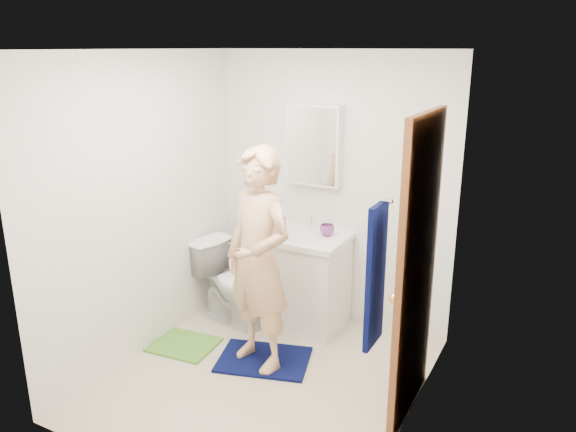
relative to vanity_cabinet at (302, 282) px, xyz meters
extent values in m
cube|color=beige|center=(0.15, -0.91, -0.41)|extent=(2.20, 2.40, 0.02)
cube|color=white|center=(0.15, -0.91, 2.01)|extent=(2.20, 2.40, 0.02)
cube|color=white|center=(0.15, 0.30, 0.80)|extent=(2.20, 0.02, 2.40)
cube|color=white|center=(0.15, -2.12, 0.80)|extent=(2.20, 0.02, 2.40)
cube|color=white|center=(-0.96, -0.91, 0.80)|extent=(0.02, 2.40, 2.40)
cube|color=white|center=(1.26, -0.91, 0.80)|extent=(0.02, 2.40, 2.40)
cube|color=white|center=(0.00, 0.00, 0.00)|extent=(0.75, 0.55, 0.80)
cube|color=white|center=(0.00, 0.00, 0.43)|extent=(0.79, 0.59, 0.05)
cylinder|color=white|center=(0.00, 0.00, 0.44)|extent=(0.40, 0.40, 0.03)
cylinder|color=silver|center=(0.00, 0.18, 0.51)|extent=(0.03, 0.03, 0.12)
cube|color=white|center=(0.00, 0.22, 1.20)|extent=(0.50, 0.12, 0.70)
cube|color=white|center=(0.00, 0.16, 1.20)|extent=(0.46, 0.01, 0.66)
cube|color=brown|center=(1.22, -0.76, 0.62)|extent=(0.05, 0.80, 2.05)
sphere|color=gold|center=(1.18, -1.08, 0.55)|extent=(0.07, 0.07, 0.07)
cube|color=#060C3E|center=(1.18, -1.48, 0.85)|extent=(0.03, 0.24, 0.80)
cylinder|color=silver|center=(1.22, -1.48, 1.27)|extent=(0.06, 0.02, 0.02)
imported|color=white|center=(-0.56, -0.24, -0.03)|extent=(0.80, 0.55, 0.74)
cube|color=#060C3E|center=(0.03, -0.72, -0.39)|extent=(0.83, 0.69, 0.02)
cube|color=#5CA035|center=(-0.68, -0.84, -0.39)|extent=(0.55, 0.48, 0.02)
imported|color=#BE7158|center=(-0.21, -0.04, 0.55)|extent=(0.11, 0.11, 0.20)
imported|color=#7E3A80|center=(0.20, 0.08, 0.50)|extent=(0.16, 0.16, 0.10)
imported|color=#E3AF7F|center=(0.03, -0.78, 0.48)|extent=(0.72, 0.58, 1.72)
camera|label=1|loc=(2.06, -4.14, 2.02)|focal=35.00mm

